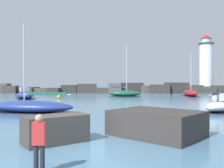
# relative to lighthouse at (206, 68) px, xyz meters

# --- Properties ---
(ground_plane) EXTENTS (600.00, 600.00, 0.00)m
(ground_plane) POSITION_rel_lighthouse_xyz_m (-24.41, -51.88, -6.22)
(ground_plane) COLOR teal
(open_sea_beyond) EXTENTS (400.00, 116.00, 0.01)m
(open_sea_beyond) POSITION_rel_lighthouse_xyz_m (-24.41, 59.12, -6.22)
(open_sea_beyond) COLOR teal
(open_sea_beyond) RESTS_ON ground
(breakwater_jetty) EXTENTS (57.36, 6.80, 2.55)m
(breakwater_jetty) POSITION_rel_lighthouse_xyz_m (-20.77, -0.99, -5.22)
(breakwater_jetty) COLOR brown
(breakwater_jetty) RESTS_ON ground
(lighthouse) EXTENTS (4.31, 4.31, 14.28)m
(lighthouse) POSITION_rel_lighthouse_xyz_m (0.00, 0.00, 0.00)
(lighthouse) COLOR gray
(lighthouse) RESTS_ON ground
(foreground_rocks) EXTENTS (16.71, 10.08, 1.22)m
(foreground_rocks) POSITION_rel_lighthouse_xyz_m (-26.46, -51.62, -5.72)
(foreground_rocks) COLOR #4C443D
(foreground_rocks) RESTS_ON ground
(sailboat_moored_0) EXTENTS (5.81, 5.82, 8.53)m
(sailboat_moored_0) POSITION_rel_lighthouse_xyz_m (-13.20, -39.06, -5.62)
(sailboat_moored_0) COLOR white
(sailboat_moored_0) RESTS_ON ground
(sailboat_moored_1) EXTENTS (8.04, 3.88, 7.65)m
(sailboat_moored_1) POSITION_rel_lighthouse_xyz_m (-30.24, -40.09, -5.69)
(sailboat_moored_1) COLOR navy
(sailboat_moored_1) RESTS_ON ground
(sailboat_moored_2) EXTENTS (2.49, 8.50, 8.01)m
(sailboat_moored_2) POSITION_rel_lighthouse_xyz_m (-8.50, -14.50, -5.63)
(sailboat_moored_2) COLOR maroon
(sailboat_moored_2) RESTS_ON ground
(sailboat_moored_3) EXTENTS (6.09, 2.96, 9.53)m
(sailboat_moored_3) POSITION_rel_lighthouse_xyz_m (-20.99, -15.72, -5.62)
(sailboat_moored_3) COLOR #195138
(sailboat_moored_3) RESTS_ON ground
(sailboat_moored_5) EXTENTS (4.89, 6.29, 7.38)m
(sailboat_moored_5) POSITION_rel_lighthouse_xyz_m (-37.06, -22.11, -5.57)
(sailboat_moored_5) COLOR navy
(sailboat_moored_5) RESTS_ON ground
(mooring_buoy_orange_near) EXTENTS (0.55, 0.55, 0.75)m
(mooring_buoy_orange_near) POSITION_rel_lighthouse_xyz_m (-31.78, -21.45, -5.94)
(mooring_buoy_orange_near) COLOR yellow
(mooring_buoy_orange_near) RESTS_ON ground
(person_on_rocks) EXTENTS (0.36, 0.22, 1.69)m
(person_on_rocks) POSITION_rel_lighthouse_xyz_m (-25.32, -54.39, -5.28)
(person_on_rocks) COLOR #282833
(person_on_rocks) RESTS_ON ground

